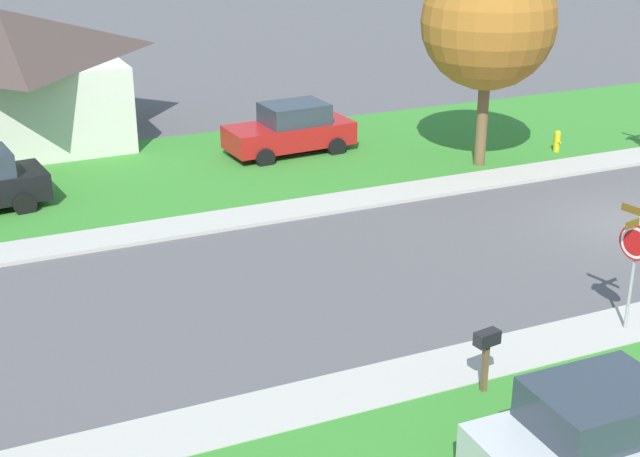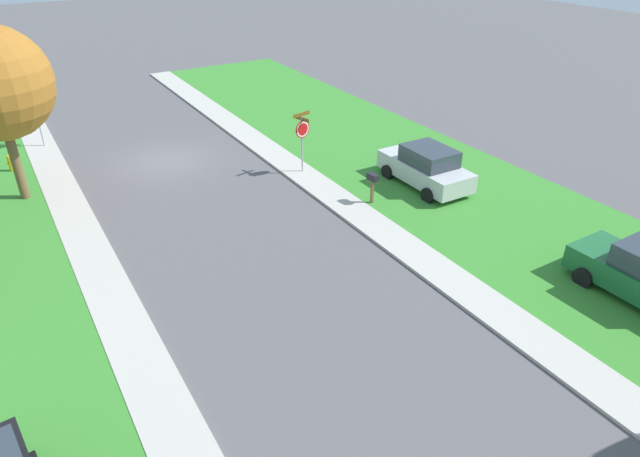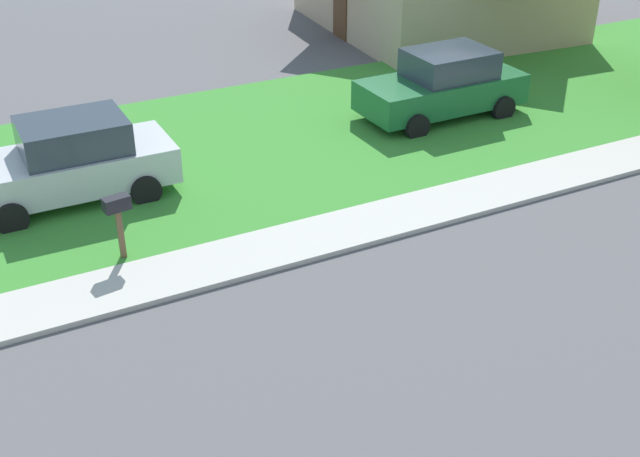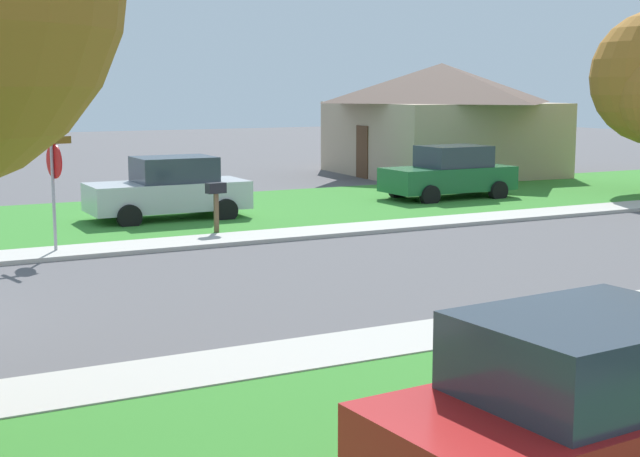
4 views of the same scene
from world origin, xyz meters
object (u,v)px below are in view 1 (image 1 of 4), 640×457
stop_sign_far_corner (635,250)px  fire_hydrant (557,141)px  tree_across_right (488,25)px  house_right_setback (5,72)px  car_red_across_road (291,130)px  car_silver_behind_trees (603,435)px  mailbox (487,346)px

stop_sign_far_corner → fire_hydrant: 13.03m
tree_across_right → fire_hydrant: bearing=-91.3°
house_right_setback → car_red_across_road: bearing=-126.1°
car_silver_behind_trees → house_right_setback: house_right_setback is taller
tree_across_right → fire_hydrant: size_ratio=8.20×
stop_sign_far_corner → car_red_across_road: stop_sign_far_corner is taller
tree_across_right → house_right_setback: (9.72, 13.70, -2.17)m
car_red_across_road → tree_across_right: size_ratio=0.65×
stop_sign_far_corner → tree_across_right: 12.01m
stop_sign_far_corner → car_red_across_road: (14.68, 1.55, -1.01)m
house_right_setback → fire_hydrant: (-9.79, -16.77, -1.94)m
tree_across_right → stop_sign_far_corner: bearing=161.5°
car_red_across_road → stop_sign_far_corner: bearing=-174.0°
tree_across_right → house_right_setback: size_ratio=0.75×
car_red_across_road → tree_across_right: tree_across_right is taller
stop_sign_far_corner → car_silver_behind_trees: 5.44m
stop_sign_far_corner → tree_across_right: size_ratio=0.41×
stop_sign_far_corner → car_silver_behind_trees: size_ratio=0.64×
car_silver_behind_trees → mailbox: bearing=4.5°
stop_sign_far_corner → car_red_across_road: 14.79m
car_silver_behind_trees → fire_hydrant: bearing=-35.7°
car_silver_behind_trees → house_right_setback: 25.36m
mailbox → car_silver_behind_trees: bearing=-175.5°
stop_sign_far_corner → car_silver_behind_trees: bearing=134.2°
fire_hydrant → mailbox: bearing=137.6°
car_red_across_road → tree_across_right: bearing=-124.2°
car_red_across_road → mailbox: car_red_across_road is taller
car_silver_behind_trees → house_right_setback: (24.56, 6.16, 1.50)m
car_red_across_road → car_silver_behind_trees: same height
house_right_setback → mailbox: (-21.66, -5.93, -1.37)m
mailbox → house_right_setback: bearing=15.3°
house_right_setback → fire_hydrant: size_ratio=10.98×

